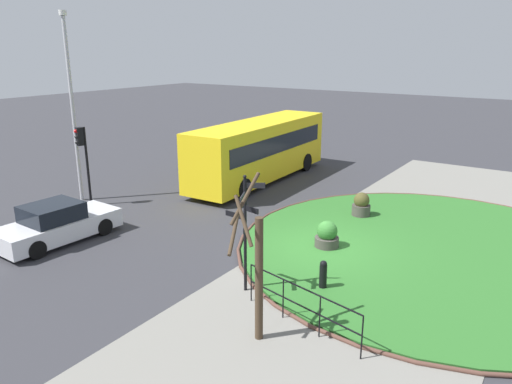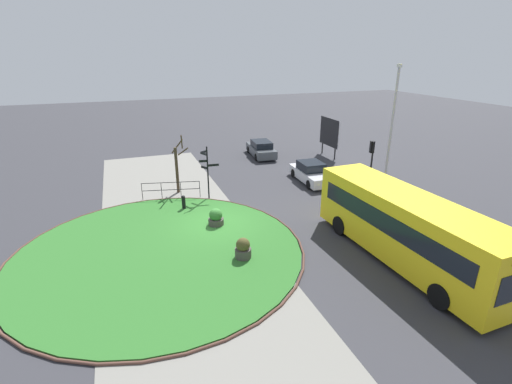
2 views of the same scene
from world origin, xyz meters
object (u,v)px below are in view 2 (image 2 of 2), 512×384
object	(u,v)px
car_far_lane	(261,149)
billboard_left	(330,133)
car_near_lane	(311,173)
planter_near_signpost	(243,250)
planter_kerbside	(216,218)
traffic_light_near	(371,155)
bollard_foreground	(184,202)
lamppost_tall	(392,127)
bus_yellow	(405,227)
street_tree_bare	(178,166)
signpost_directional	(207,168)

from	to	relation	value
car_far_lane	billboard_left	world-z (taller)	billboard_left
car_near_lane	billboard_left	world-z (taller)	billboard_left
planter_near_signpost	planter_kerbside	size ratio (longest dim) A/B	1.04
traffic_light_near	billboard_left	size ratio (longest dim) A/B	1.02
bollard_foreground	lamppost_tall	size ratio (longest dim) A/B	0.11
bus_yellow	lamppost_tall	bearing A→B (deg)	144.82
street_tree_bare	car_far_lane	bearing A→B (deg)	128.10
signpost_directional	traffic_light_near	bearing A→B (deg)	75.84
car_near_lane	planter_kerbside	bearing A→B (deg)	-57.88
bollard_foreground	traffic_light_near	xyz separation A→B (m)	(1.33, 12.28, 2.12)
car_near_lane	planter_near_signpost	bearing A→B (deg)	-40.95
signpost_directional	bollard_foreground	size ratio (longest dim) A/B	3.73
traffic_light_near	street_tree_bare	bearing A→B (deg)	86.29
billboard_left	planter_kerbside	distance (m)	17.10
car_near_lane	lamppost_tall	distance (m)	6.38
lamppost_tall	traffic_light_near	bearing A→B (deg)	-113.47
lamppost_tall	planter_near_signpost	size ratio (longest dim) A/B	7.76
lamppost_tall	billboard_left	size ratio (longest dim) A/B	2.40
signpost_directional	traffic_light_near	size ratio (longest dim) A/B	0.99
car_far_lane	billboard_left	bearing A→B (deg)	-104.97
billboard_left	planter_near_signpost	bearing A→B (deg)	-41.30
bus_yellow	billboard_left	xyz separation A→B (m)	(-16.99, 6.26, 0.48)
billboard_left	street_tree_bare	world-z (taller)	street_tree_bare
planter_kerbside	traffic_light_near	bearing A→B (deg)	97.81
traffic_light_near	lamppost_tall	distance (m)	2.14
bus_yellow	car_near_lane	distance (m)	11.35
bus_yellow	car_near_lane	xyz separation A→B (m)	(-11.21, 1.41, -1.02)
bollard_foreground	street_tree_bare	bearing A→B (deg)	175.39
lamppost_tall	planter_kerbside	xyz separation A→B (m)	(1.09, -12.00, -3.99)
car_far_lane	lamppost_tall	size ratio (longest dim) A/B	0.54
planter_kerbside	billboard_left	bearing A→B (deg)	128.49
billboard_left	traffic_light_near	bearing A→B (deg)	-13.36
lamppost_tall	street_tree_bare	world-z (taller)	lamppost_tall
signpost_directional	car_near_lane	distance (m)	8.04
car_far_lane	planter_kerbside	bearing A→B (deg)	154.26
signpost_directional	billboard_left	xyz separation A→B (m)	(-6.44, 12.74, 0.12)
traffic_light_near	car_far_lane	bearing A→B (deg)	33.94
bus_yellow	car_far_lane	world-z (taller)	bus_yellow
signpost_directional	bus_yellow	distance (m)	12.39
car_far_lane	street_tree_bare	size ratio (longest dim) A/B	1.12
traffic_light_near	car_near_lane	bearing A→B (deg)	54.43
bollard_foreground	lamppost_tall	distance (m)	13.95
car_far_lane	street_tree_bare	bearing A→B (deg)	133.11
signpost_directional	car_near_lane	bearing A→B (deg)	94.80
bus_yellow	street_tree_bare	size ratio (longest dim) A/B	2.53
car_near_lane	traffic_light_near	bearing A→B (deg)	40.29
lamppost_tall	planter_near_signpost	distance (m)	13.30
car_near_lane	car_far_lane	world-z (taller)	car_near_lane
lamppost_tall	street_tree_bare	size ratio (longest dim) A/B	2.06
bus_yellow	street_tree_bare	bearing A→B (deg)	-148.71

